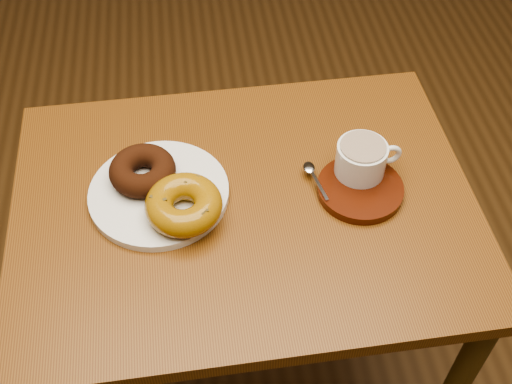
{
  "coord_description": "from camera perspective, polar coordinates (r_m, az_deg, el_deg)",
  "views": [
    {
      "loc": [
        -0.27,
        -0.76,
        1.57
      ],
      "look_at": [
        -0.18,
        -0.06,
        0.76
      ],
      "focal_mm": 45.0,
      "sensor_mm": 36.0,
      "label": 1
    }
  ],
  "objects": [
    {
      "name": "coffee_cup",
      "position": [
        1.11,
        9.41,
        2.96
      ],
      "size": [
        0.11,
        0.09,
        0.06
      ],
      "rotation": [
        0.0,
        0.0,
        0.03
      ],
      "color": "silver",
      "rests_on": "saucer"
    },
    {
      "name": "ground",
      "position": [
        1.76,
        5.7,
        -14.09
      ],
      "size": [
        6.0,
        6.0,
        0.0
      ],
      "primitive_type": "plane",
      "color": "#523519",
      "rests_on": "ground"
    },
    {
      "name": "teaspoon",
      "position": [
        1.11,
        4.91,
        1.88
      ],
      "size": [
        0.03,
        0.09,
        0.01
      ],
      "rotation": [
        0.0,
        0.0,
        0.21
      ],
      "color": "silver",
      "rests_on": "saucer"
    },
    {
      "name": "donut_plate",
      "position": [
        1.1,
        -8.61,
        -0.09
      ],
      "size": [
        0.25,
        0.25,
        0.01
      ],
      "primitive_type": "cylinder",
      "rotation": [
        0.0,
        0.0,
        -0.06
      ],
      "color": "silver",
      "rests_on": "cafe_table"
    },
    {
      "name": "donut_caramel",
      "position": [
        1.04,
        -6.45,
        -1.13
      ],
      "size": [
        0.13,
        0.13,
        0.05
      ],
      "rotation": [
        0.0,
        0.0,
        -0.0
      ],
      "color": "#996910",
      "rests_on": "donut_plate"
    },
    {
      "name": "cafe_table",
      "position": [
        1.18,
        -0.97,
        -4.47
      ],
      "size": [
        0.79,
        0.6,
        0.74
      ],
      "rotation": [
        0.0,
        0.0,
        0.01
      ],
      "color": "brown",
      "rests_on": "ground"
    },
    {
      "name": "donut_cinnamon",
      "position": [
        1.1,
        -10.06,
        1.9
      ],
      "size": [
        0.14,
        0.14,
        0.04
      ],
      "primitive_type": "torus",
      "rotation": [
        0.0,
        0.0,
        0.34
      ],
      "color": "black",
      "rests_on": "donut_plate"
    },
    {
      "name": "saucer",
      "position": [
        1.11,
        9.23,
        0.26
      ],
      "size": [
        0.18,
        0.18,
        0.02
      ],
      "primitive_type": "cylinder",
      "rotation": [
        0.0,
        0.0,
        -0.28
      ],
      "color": "#3D1408",
      "rests_on": "cafe_table"
    }
  ]
}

